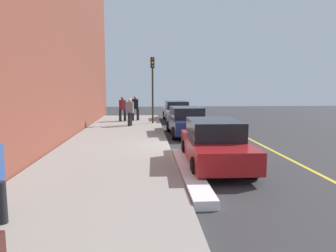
{
  "coord_description": "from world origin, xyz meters",
  "views": [
    {
      "loc": [
        12.45,
        -1.94,
        2.6
      ],
      "look_at": [
        0.04,
        -1.07,
        1.0
      ],
      "focal_mm": 32.69,
      "sensor_mm": 36.0,
      "label": 1
    }
  ],
  "objects_px": {
    "parked_car_silver": "(177,111)",
    "pedestrian_burgundy_coat": "(122,108)",
    "pedestrian_black_coat": "(135,107)",
    "pedestrian_grey_coat": "(130,111)",
    "parked_car_navy": "(187,121)",
    "parked_car_red": "(215,143)",
    "traffic_light_pole": "(153,79)"
  },
  "relations": [
    {
      "from": "parked_car_red",
      "to": "pedestrian_burgundy_coat",
      "type": "height_order",
      "value": "pedestrian_burgundy_coat"
    },
    {
      "from": "pedestrian_black_coat",
      "to": "pedestrian_grey_coat",
      "type": "bearing_deg",
      "value": -4.26
    },
    {
      "from": "parked_car_navy",
      "to": "pedestrian_grey_coat",
      "type": "height_order",
      "value": "pedestrian_grey_coat"
    },
    {
      "from": "parked_car_red",
      "to": "pedestrian_grey_coat",
      "type": "distance_m",
      "value": 10.13
    },
    {
      "from": "parked_car_navy",
      "to": "parked_car_red",
      "type": "distance_m",
      "value": 6.54
    },
    {
      "from": "pedestrian_burgundy_coat",
      "to": "parked_car_navy",
      "type": "bearing_deg",
      "value": 33.79
    },
    {
      "from": "parked_car_navy",
      "to": "pedestrian_grey_coat",
      "type": "distance_m",
      "value": 4.44
    },
    {
      "from": "parked_car_navy",
      "to": "parked_car_silver",
      "type": "bearing_deg",
      "value": 178.94
    },
    {
      "from": "parked_car_navy",
      "to": "pedestrian_burgundy_coat",
      "type": "height_order",
      "value": "pedestrian_burgundy_coat"
    },
    {
      "from": "pedestrian_grey_coat",
      "to": "traffic_light_pole",
      "type": "relative_size",
      "value": 0.39
    },
    {
      "from": "parked_car_red",
      "to": "traffic_light_pole",
      "type": "xyz_separation_m",
      "value": [
        -10.84,
        -1.82,
        2.36
      ]
    },
    {
      "from": "pedestrian_black_coat",
      "to": "traffic_light_pole",
      "type": "height_order",
      "value": "traffic_light_pole"
    },
    {
      "from": "parked_car_silver",
      "to": "pedestrian_burgundy_coat",
      "type": "height_order",
      "value": "pedestrian_burgundy_coat"
    },
    {
      "from": "parked_car_navy",
      "to": "traffic_light_pole",
      "type": "distance_m",
      "value": 5.21
    },
    {
      "from": "parked_car_silver",
      "to": "traffic_light_pole",
      "type": "bearing_deg",
      "value": -35.59
    },
    {
      "from": "parked_car_red",
      "to": "traffic_light_pole",
      "type": "distance_m",
      "value": 11.24
    },
    {
      "from": "parked_car_navy",
      "to": "pedestrian_black_coat",
      "type": "xyz_separation_m",
      "value": [
        -6.11,
        -2.99,
        0.35
      ]
    },
    {
      "from": "parked_car_red",
      "to": "pedestrian_black_coat",
      "type": "relative_size",
      "value": 2.49
    },
    {
      "from": "parked_car_navy",
      "to": "parked_car_red",
      "type": "xyz_separation_m",
      "value": [
        6.54,
        0.07,
        0.0
      ]
    },
    {
      "from": "pedestrian_grey_coat",
      "to": "traffic_light_pole",
      "type": "bearing_deg",
      "value": 130.62
    },
    {
      "from": "pedestrian_black_coat",
      "to": "pedestrian_grey_coat",
      "type": "xyz_separation_m",
      "value": [
        3.07,
        -0.23,
        -0.04
      ]
    },
    {
      "from": "pedestrian_grey_coat",
      "to": "pedestrian_burgundy_coat",
      "type": "height_order",
      "value": "pedestrian_burgundy_coat"
    },
    {
      "from": "traffic_light_pole",
      "to": "pedestrian_grey_coat",
      "type": "bearing_deg",
      "value": -49.38
    },
    {
      "from": "traffic_light_pole",
      "to": "pedestrian_burgundy_coat",
      "type": "bearing_deg",
      "value": -125.31
    },
    {
      "from": "parked_car_navy",
      "to": "pedestrian_burgundy_coat",
      "type": "bearing_deg",
      "value": -146.21
    },
    {
      "from": "parked_car_red",
      "to": "parked_car_silver",
      "type": "bearing_deg",
      "value": 179.76
    },
    {
      "from": "traffic_light_pole",
      "to": "pedestrian_black_coat",
      "type": "bearing_deg",
      "value": -145.45
    },
    {
      "from": "parked_car_silver",
      "to": "parked_car_navy",
      "type": "distance_m",
      "value": 6.93
    },
    {
      "from": "parked_car_red",
      "to": "pedestrian_black_coat",
      "type": "xyz_separation_m",
      "value": [
        -12.65,
        -3.07,
        0.35
      ]
    },
    {
      "from": "parked_car_silver",
      "to": "traffic_light_pole",
      "type": "distance_m",
      "value": 3.99
    },
    {
      "from": "pedestrian_burgundy_coat",
      "to": "traffic_light_pole",
      "type": "distance_m",
      "value": 3.33
    },
    {
      "from": "parked_car_red",
      "to": "pedestrian_black_coat",
      "type": "height_order",
      "value": "pedestrian_black_coat"
    }
  ]
}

